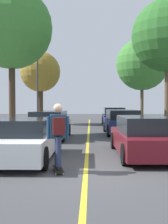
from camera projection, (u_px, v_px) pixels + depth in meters
ground at (86, 173)px, 7.23m from camera, size 80.00×80.00×0.00m
center_line at (87, 148)px, 11.22m from camera, size 0.12×39.20×0.01m
parked_car_left_nearest at (25, 140)px, 8.93m from camera, size 1.86×4.16×1.30m
parked_car_left_near at (50, 125)px, 14.33m from camera, size 1.92×4.05×1.39m
parked_car_right_nearest at (145, 137)px, 9.58m from camera, size 2.06×4.47×1.35m
parked_car_right_near at (122, 122)px, 16.44m from camera, size 2.08×4.11×1.41m
parked_car_right_far at (114, 117)px, 22.29m from camera, size 1.84×4.39×1.45m
street_tree_left_nearest at (12, 28)px, 15.17m from camera, size 4.39×4.39×7.90m
street_tree_left_near at (40, 72)px, 23.83m from camera, size 3.38×3.38×6.00m
street_tree_right_nearest at (168, 36)px, 14.68m from camera, size 3.75×3.75×7.05m
street_tree_right_near at (142, 64)px, 21.96m from camera, size 4.05×4.05×6.71m
streetlamp at (37, 80)px, 20.34m from camera, size 0.36×0.24×5.83m
skateboard at (58, 169)px, 7.36m from camera, size 0.40×0.87×0.10m
skateboarder at (58, 132)px, 7.30m from camera, size 0.59×0.70×1.68m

